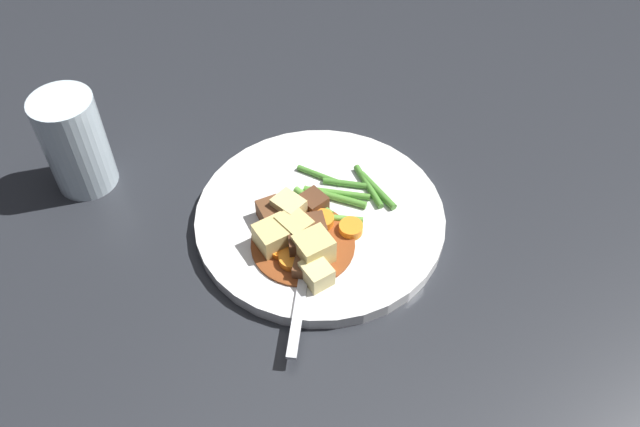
# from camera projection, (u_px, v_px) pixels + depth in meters

# --- Properties ---
(ground_plane) EXTENTS (3.00, 3.00, 0.00)m
(ground_plane) POSITION_uv_depth(u_px,v_px,m) (320.00, 223.00, 0.73)
(ground_plane) COLOR #26282D
(dinner_plate) EXTENTS (0.27, 0.27, 0.02)m
(dinner_plate) POSITION_uv_depth(u_px,v_px,m) (320.00, 218.00, 0.72)
(dinner_plate) COLOR white
(dinner_plate) RESTS_ON ground_plane
(stew_sauce) EXTENTS (0.11, 0.11, 0.00)m
(stew_sauce) POSITION_uv_depth(u_px,v_px,m) (303.00, 244.00, 0.69)
(stew_sauce) COLOR brown
(stew_sauce) RESTS_ON dinner_plate
(carrot_slice_0) EXTENTS (0.04, 0.04, 0.01)m
(carrot_slice_0) POSITION_uv_depth(u_px,v_px,m) (322.00, 221.00, 0.70)
(carrot_slice_0) COLOR orange
(carrot_slice_0) RESTS_ON dinner_plate
(carrot_slice_1) EXTENTS (0.04, 0.04, 0.01)m
(carrot_slice_1) POSITION_uv_depth(u_px,v_px,m) (292.00, 260.00, 0.67)
(carrot_slice_1) COLOR orange
(carrot_slice_1) RESTS_ON dinner_plate
(carrot_slice_2) EXTENTS (0.05, 0.05, 0.01)m
(carrot_slice_2) POSITION_uv_depth(u_px,v_px,m) (307.00, 221.00, 0.70)
(carrot_slice_2) COLOR orange
(carrot_slice_2) RESTS_ON dinner_plate
(carrot_slice_3) EXTENTS (0.03, 0.03, 0.01)m
(carrot_slice_3) POSITION_uv_depth(u_px,v_px,m) (348.00, 231.00, 0.69)
(carrot_slice_3) COLOR orange
(carrot_slice_3) RESTS_ON dinner_plate
(carrot_slice_4) EXTENTS (0.05, 0.05, 0.01)m
(carrot_slice_4) POSITION_uv_depth(u_px,v_px,m) (285.00, 249.00, 0.68)
(carrot_slice_4) COLOR orange
(carrot_slice_4) RESTS_ON dinner_plate
(potato_chunk_0) EXTENTS (0.04, 0.04, 0.03)m
(potato_chunk_0) POSITION_uv_depth(u_px,v_px,m) (314.00, 250.00, 0.66)
(potato_chunk_0) COLOR #E5CC7A
(potato_chunk_0) RESTS_ON dinner_plate
(potato_chunk_1) EXTENTS (0.03, 0.04, 0.03)m
(potato_chunk_1) POSITION_uv_depth(u_px,v_px,m) (295.00, 228.00, 0.68)
(potato_chunk_1) COLOR #E5CC7A
(potato_chunk_1) RESTS_ON dinner_plate
(potato_chunk_2) EXTENTS (0.04, 0.04, 0.03)m
(potato_chunk_2) POSITION_uv_depth(u_px,v_px,m) (274.00, 236.00, 0.68)
(potato_chunk_2) COLOR #E5CC7A
(potato_chunk_2) RESTS_ON dinner_plate
(potato_chunk_3) EXTENTS (0.03, 0.03, 0.03)m
(potato_chunk_3) POSITION_uv_depth(u_px,v_px,m) (289.00, 210.00, 0.70)
(potato_chunk_3) COLOR #EAD68C
(potato_chunk_3) RESTS_ON dinner_plate
(potato_chunk_4) EXTENTS (0.03, 0.04, 0.02)m
(potato_chunk_4) POSITION_uv_depth(u_px,v_px,m) (317.00, 273.00, 0.65)
(potato_chunk_4) COLOR #EAD68C
(potato_chunk_4) RESTS_ON dinner_plate
(meat_chunk_0) EXTENTS (0.03, 0.03, 0.02)m
(meat_chunk_0) POSITION_uv_depth(u_px,v_px,m) (312.00, 205.00, 0.71)
(meat_chunk_0) COLOR #56331E
(meat_chunk_0) RESTS_ON dinner_plate
(meat_chunk_1) EXTENTS (0.03, 0.03, 0.02)m
(meat_chunk_1) POSITION_uv_depth(u_px,v_px,m) (304.00, 268.00, 0.66)
(meat_chunk_1) COLOR brown
(meat_chunk_1) RESTS_ON dinner_plate
(meat_chunk_2) EXTENTS (0.04, 0.04, 0.02)m
(meat_chunk_2) POSITION_uv_depth(u_px,v_px,m) (271.00, 213.00, 0.70)
(meat_chunk_2) COLOR brown
(meat_chunk_2) RESTS_ON dinner_plate
(meat_chunk_3) EXTENTS (0.04, 0.04, 0.03)m
(meat_chunk_3) POSITION_uv_depth(u_px,v_px,m) (304.00, 243.00, 0.67)
(meat_chunk_3) COLOR #4C2B19
(meat_chunk_3) RESTS_ON dinner_plate
(meat_chunk_4) EXTENTS (0.04, 0.04, 0.02)m
(meat_chunk_4) POSITION_uv_depth(u_px,v_px,m) (312.00, 228.00, 0.69)
(meat_chunk_4) COLOR #56331E
(meat_chunk_4) RESTS_ON dinner_plate
(green_bean_0) EXTENTS (0.03, 0.07, 0.01)m
(green_bean_0) POSITION_uv_depth(u_px,v_px,m) (332.00, 195.00, 0.73)
(green_bean_0) COLOR #599E38
(green_bean_0) RESTS_ON dinner_plate
(green_bean_1) EXTENTS (0.01, 0.05, 0.01)m
(green_bean_1) POSITION_uv_depth(u_px,v_px,m) (313.00, 202.00, 0.72)
(green_bean_1) COLOR #66AD42
(green_bean_1) RESTS_ON dinner_plate
(green_bean_2) EXTENTS (0.03, 0.06, 0.01)m
(green_bean_2) POSITION_uv_depth(u_px,v_px,m) (353.00, 186.00, 0.74)
(green_bean_2) COLOR #4C8E33
(green_bean_2) RESTS_ON dinner_plate
(green_bean_3) EXTENTS (0.02, 0.06, 0.01)m
(green_bean_3) POSITION_uv_depth(u_px,v_px,m) (319.00, 175.00, 0.75)
(green_bean_3) COLOR #4C8E33
(green_bean_3) RESTS_ON dinner_plate
(green_bean_4) EXTENTS (0.04, 0.06, 0.01)m
(green_bean_4) POSITION_uv_depth(u_px,v_px,m) (368.00, 186.00, 0.74)
(green_bean_4) COLOR #4C8E33
(green_bean_4) RESTS_ON dinner_plate
(green_bean_5) EXTENTS (0.03, 0.06, 0.01)m
(green_bean_5) POSITION_uv_depth(u_px,v_px,m) (378.00, 190.00, 0.74)
(green_bean_5) COLOR #4C8E33
(green_bean_5) RESTS_ON dinner_plate
(green_bean_6) EXTENTS (0.04, 0.06, 0.01)m
(green_bean_6) POSITION_uv_depth(u_px,v_px,m) (333.00, 215.00, 0.71)
(green_bean_6) COLOR #66AD42
(green_bean_6) RESTS_ON dinner_plate
(green_bean_7) EXTENTS (0.04, 0.06, 0.01)m
(green_bean_7) POSITION_uv_depth(u_px,v_px,m) (342.00, 195.00, 0.73)
(green_bean_7) COLOR #599E38
(green_bean_7) RESTS_ON dinner_plate
(fork) EXTENTS (0.16, 0.11, 0.00)m
(fork) POSITION_uv_depth(u_px,v_px,m) (304.00, 276.00, 0.66)
(fork) COLOR silver
(fork) RESTS_ON dinner_plate
(water_glass) EXTENTS (0.07, 0.07, 0.12)m
(water_glass) POSITION_uv_depth(u_px,v_px,m) (75.00, 143.00, 0.73)
(water_glass) COLOR silver
(water_glass) RESTS_ON ground_plane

